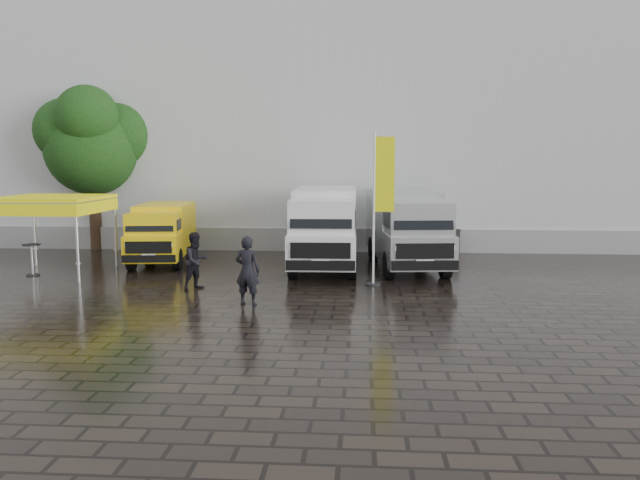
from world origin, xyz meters
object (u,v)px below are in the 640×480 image
at_px(van_yellow, 162,234).
at_px(person_front, 248,270).
at_px(wheelie_bin, 451,241).
at_px(van_silver, 406,230).
at_px(cocktail_table, 32,260).
at_px(person_tent, 196,261).
at_px(canopy_tent, 51,201).
at_px(van_white, 325,229).
at_px(flagpole, 380,200).

bearing_deg(van_yellow, person_front, -62.86).
bearing_deg(wheelie_bin, person_front, -134.36).
xyz_separation_m(van_silver, wheelie_bin, (2.13, 3.65, -0.88)).
bearing_deg(cocktail_table, person_tent, -16.70).
xyz_separation_m(canopy_tent, person_tent, (5.63, -2.23, -1.67)).
xyz_separation_m(cocktail_table, person_front, (8.21, -3.85, 0.41)).
xyz_separation_m(van_yellow, cocktail_table, (-3.65, -2.85, -0.58)).
relative_size(van_silver, canopy_tent, 1.96).
bearing_deg(van_silver, person_front, -133.53).
relative_size(van_yellow, person_tent, 2.76).
height_order(cocktail_table, person_front, person_front).
height_order(van_white, wheelie_bin, van_white).
relative_size(van_silver, person_tent, 3.70).
relative_size(van_white, canopy_tent, 2.01).
relative_size(cocktail_table, person_front, 0.57).
relative_size(canopy_tent, person_tent, 1.89).
distance_m(canopy_tent, wheelie_bin, 15.65).
bearing_deg(van_white, cocktail_table, -168.75).
bearing_deg(person_front, canopy_tent, -17.78).
bearing_deg(van_white, person_tent, -133.43).
height_order(cocktail_table, person_tent, person_tent).
bearing_deg(wheelie_bin, cocktail_table, -167.79).
bearing_deg(canopy_tent, van_silver, 9.49).
bearing_deg(person_front, wheelie_bin, -113.51).
bearing_deg(person_front, van_yellow, -44.61).
height_order(person_front, person_tent, person_front).
bearing_deg(van_silver, van_yellow, 170.79).
distance_m(flagpole, person_front, 5.06).
relative_size(cocktail_table, wheelie_bin, 1.02).
height_order(van_white, van_silver, van_white).
relative_size(wheelie_bin, person_front, 0.55).
distance_m(wheelie_bin, person_front, 12.04).
height_order(van_silver, person_front, van_silver).
distance_m(van_silver, wheelie_bin, 4.32).
bearing_deg(van_silver, flagpole, -114.80).
height_order(van_silver, canopy_tent, van_silver).
distance_m(van_yellow, person_tent, 5.40).
bearing_deg(person_front, van_silver, -115.87).
distance_m(van_yellow, wheelie_bin, 11.86).
distance_m(van_silver, person_tent, 7.94).
bearing_deg(van_white, flagpole, -58.63).
distance_m(canopy_tent, person_front, 8.81).
bearing_deg(cocktail_table, van_yellow, 37.92).
bearing_deg(person_tent, van_silver, -18.44).
xyz_separation_m(flagpole, wheelie_bin, (3.19, 6.86, -2.17)).
bearing_deg(van_white, wheelie_bin, 36.03).
distance_m(flagpole, person_tent, 5.99).
relative_size(van_white, flagpole, 1.37).
bearing_deg(flagpole, van_yellow, 155.98).
bearing_deg(canopy_tent, person_tent, -21.55).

